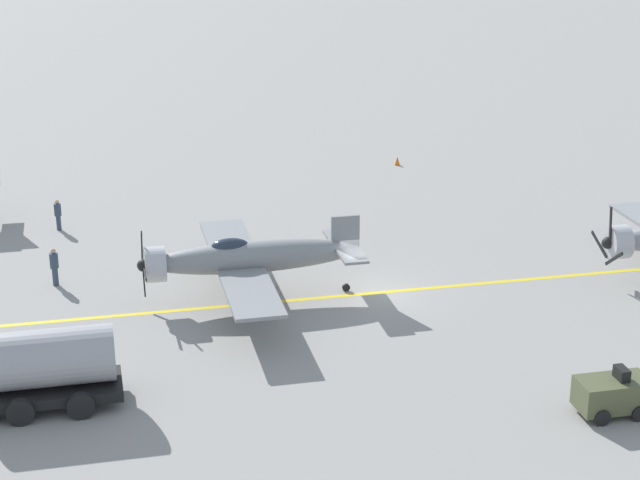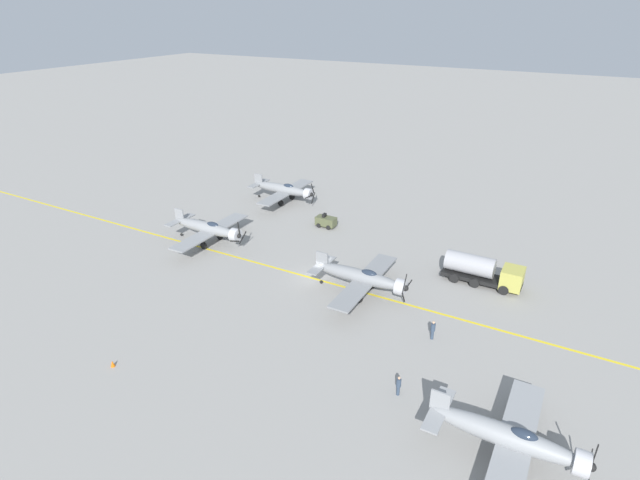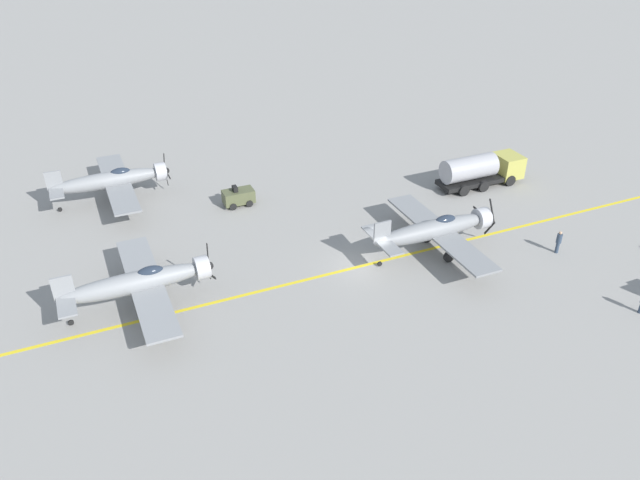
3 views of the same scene
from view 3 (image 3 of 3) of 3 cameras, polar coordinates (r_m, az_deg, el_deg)
name	(u,v)px [view 3 (image 3 of 3)]	position (r m, az deg, el deg)	size (l,w,h in m)	color
ground_plane	(365,265)	(45.31, 4.12, -2.31)	(400.00, 400.00, 0.00)	gray
taxiway_stripe	(365,265)	(45.30, 4.12, -2.31)	(0.30, 160.00, 0.01)	yellow
airplane_near_center	(140,282)	(41.56, -16.13, -3.72)	(12.00, 9.98, 3.80)	gray
airplane_mid_center	(436,229)	(46.38, 10.55, 0.97)	(12.00, 9.98, 3.65)	gray
airplane_near_left	(112,180)	(55.71, -18.44, 5.21)	(12.00, 9.98, 3.67)	gray
fuel_tanker	(481,170)	(57.78, 14.52, 6.24)	(2.68, 8.00, 2.98)	black
tow_tractor	(238,197)	(53.29, -7.47, 3.96)	(1.57, 2.60, 1.79)	#515638
ground_crew_inspecting	(559,241)	(49.39, 20.98, -0.10)	(0.40, 0.40, 1.82)	#334256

